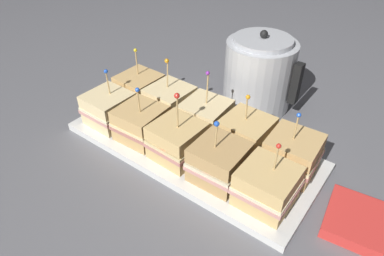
# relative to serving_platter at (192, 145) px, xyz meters

# --- Properties ---
(ground_plane) EXTENTS (6.00, 6.00, 0.00)m
(ground_plane) POSITION_rel_serving_platter_xyz_m (0.00, 0.00, -0.01)
(ground_plane) COLOR slate
(serving_platter) EXTENTS (0.58, 0.26, 0.02)m
(serving_platter) POSITION_rel_serving_platter_xyz_m (0.00, 0.00, 0.00)
(serving_platter) COLOR silver
(serving_platter) RESTS_ON ground_plane
(sandwich_front_far_left) EXTENTS (0.11, 0.11, 0.14)m
(sandwich_front_far_left) POSITION_rel_serving_platter_xyz_m (-0.21, -0.05, 0.05)
(sandwich_front_far_left) COLOR beige
(sandwich_front_far_left) RESTS_ON serving_platter
(sandwich_front_left) EXTENTS (0.11, 0.11, 0.14)m
(sandwich_front_left) POSITION_rel_serving_platter_xyz_m (-0.11, -0.05, 0.05)
(sandwich_front_left) COLOR tan
(sandwich_front_left) RESTS_ON serving_platter
(sandwich_front_center) EXTENTS (0.11, 0.11, 0.16)m
(sandwich_front_center) POSITION_rel_serving_platter_xyz_m (-0.00, -0.05, 0.05)
(sandwich_front_center) COLOR tan
(sandwich_front_center) RESTS_ON serving_platter
(sandwich_front_right) EXTENTS (0.11, 0.11, 0.14)m
(sandwich_front_right) POSITION_rel_serving_platter_xyz_m (0.11, -0.06, 0.05)
(sandwich_front_right) COLOR tan
(sandwich_front_right) RESTS_ON serving_platter
(sandwich_front_far_right) EXTENTS (0.10, 0.10, 0.14)m
(sandwich_front_far_right) POSITION_rel_serving_platter_xyz_m (0.21, -0.05, 0.05)
(sandwich_front_far_right) COLOR tan
(sandwich_front_far_right) RESTS_ON serving_platter
(sandwich_back_far_left) EXTENTS (0.11, 0.11, 0.15)m
(sandwich_back_far_left) POSITION_rel_serving_platter_xyz_m (-0.21, 0.05, 0.05)
(sandwich_back_far_left) COLOR tan
(sandwich_back_far_left) RESTS_ON serving_platter
(sandwich_back_left) EXTENTS (0.11, 0.11, 0.15)m
(sandwich_back_left) POSITION_rel_serving_platter_xyz_m (-0.11, 0.05, 0.05)
(sandwich_back_left) COLOR beige
(sandwich_back_left) RESTS_ON serving_platter
(sandwich_back_center) EXTENTS (0.11, 0.11, 0.16)m
(sandwich_back_center) POSITION_rel_serving_platter_xyz_m (0.00, 0.05, 0.05)
(sandwich_back_center) COLOR beige
(sandwich_back_center) RESTS_ON serving_platter
(sandwich_back_right) EXTENTS (0.11, 0.11, 0.14)m
(sandwich_back_right) POSITION_rel_serving_platter_xyz_m (0.11, 0.05, 0.05)
(sandwich_back_right) COLOR tan
(sandwich_back_right) RESTS_ON serving_platter
(sandwich_back_far_right) EXTENTS (0.11, 0.11, 0.14)m
(sandwich_back_far_right) POSITION_rel_serving_platter_xyz_m (0.22, 0.05, 0.05)
(sandwich_back_far_right) COLOR tan
(sandwich_back_far_right) RESTS_ON serving_platter
(kettle_steel) EXTENTS (0.20, 0.18, 0.21)m
(kettle_steel) POSITION_rel_serving_platter_xyz_m (0.03, 0.26, 0.09)
(kettle_steel) COLOR #B7BABF
(kettle_steel) RESTS_ON ground_plane
(napkin_stack) EXTENTS (0.14, 0.14, 0.02)m
(napkin_stack) POSITION_rel_serving_platter_xyz_m (0.38, 0.01, 0.00)
(napkin_stack) COLOR red
(napkin_stack) RESTS_ON ground_plane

